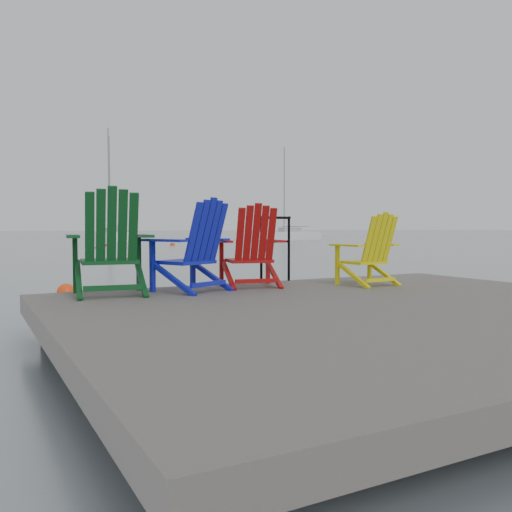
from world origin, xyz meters
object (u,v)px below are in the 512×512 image
chair_red (252,247)px  chair_blue (194,246)px  chair_green (110,244)px  sailboat_far (287,236)px  handrail (275,242)px  buoy_b (98,248)px  chair_yellow (370,250)px  sailboat_mid (111,235)px  sailboat_near (111,237)px  buoy_c (107,246)px  buoy_d (172,245)px  buoy_a (66,292)px

chair_red → chair_blue: bearing=-161.5°
chair_green → sailboat_far: 48.06m
handrail → buoy_b: size_ratio=2.72×
chair_yellow → sailboat_mid: size_ratio=0.07×
handrail → chair_blue: chair_blue is taller
chair_blue → sailboat_far: size_ratio=0.11×
sailboat_near → buoy_c: bearing=-111.6°
buoy_c → buoy_d: (4.28, -0.82, 0.00)m
chair_blue → sailboat_near: size_ratio=0.10×
sailboat_mid → buoy_c: size_ratio=36.23×
chair_green → sailboat_near: bearing=85.0°
chair_yellow → buoy_b: chair_yellow is taller
sailboat_far → buoy_a: sailboat_far is taller
chair_green → buoy_d: chair_green is taller
buoy_b → buoy_d: size_ratio=0.90×
buoy_c → chair_yellow: bearing=-96.8°
handrail → chair_green: size_ratio=0.80×
buoy_b → chair_yellow: bearing=-94.7°
chair_red → buoy_c: (5.16, 30.60, -1.00)m
handrail → chair_yellow: (0.80, -1.03, -0.09)m
buoy_a → buoy_d: buoy_d is taller
handrail → buoy_b: handrail is taller
chair_green → buoy_a: (0.28, 4.85, -1.07)m
chair_blue → sailboat_far: bearing=33.6°
buoy_a → buoy_c: buoy_a is taller
chair_yellow → sailboat_mid: (10.13, 57.57, -0.60)m
buoy_b → chair_red: bearing=-97.9°
buoy_c → buoy_d: bearing=-10.8°
handrail → buoy_c: 30.48m
buoy_d → chair_green: bearing=-110.6°
chair_red → buoy_d: chair_red is taller
handrail → chair_green: bearing=-168.2°
handrail → sailboat_near: sailboat_near is taller
chair_red → buoy_a: chair_red is taller
chair_yellow → buoy_c: bearing=79.7°
chair_red → sailboat_far: sailboat_far is taller
handrail → buoy_a: 4.95m
chair_green → buoy_a: size_ratio=3.25×
chair_green → buoy_c: size_ratio=3.40×
sailboat_mid → buoy_b: 31.48m
chair_green → chair_red: chair_green is taller
chair_red → buoy_d: 31.26m
chair_blue → sailboat_far: sailboat_far is taller
chair_green → chair_red: (1.75, 0.02, -0.07)m
handrail → buoy_a: (-2.10, 4.36, -1.04)m
chair_yellow → sailboat_near: sailboat_near is taller
sailboat_near → sailboat_far: sailboat_near is taller
chair_blue → buoy_d: size_ratio=2.85×
chair_red → sailboat_mid: bearing=90.9°
chair_yellow → sailboat_near: 45.21m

